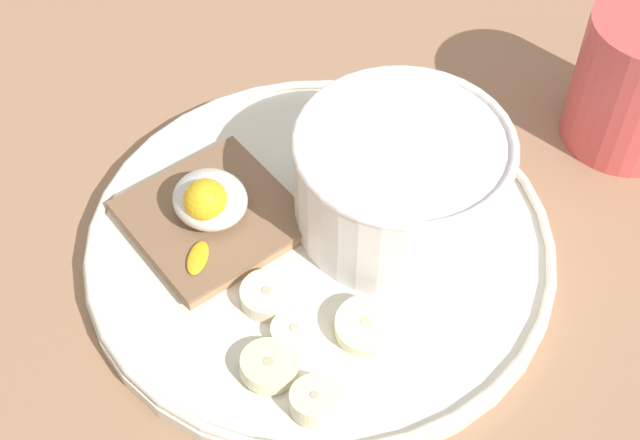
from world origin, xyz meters
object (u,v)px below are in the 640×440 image
oatmeal_bowl (401,178)px  banana_slice_inner (267,295)px  poached_egg (209,201)px  banana_slice_right (315,401)px  banana_slice_left (269,366)px  banana_slice_back (366,326)px  banana_slice_front (294,332)px  coffee_mug (639,80)px  toast_slice (213,217)px

oatmeal_bowl → banana_slice_inner: oatmeal_bowl is taller
poached_egg → banana_slice_right: bearing=-14.5°
banana_slice_left → banana_slice_right: banana_slice_right is taller
banana_slice_back → banana_slice_inner: (-5.48, -2.76, -0.13)cm
oatmeal_bowl → banana_slice_left: bearing=-76.2°
oatmeal_bowl → banana_slice_front: bearing=-77.3°
coffee_mug → banana_slice_front: bearing=-94.4°
banana_slice_front → banana_slice_right: size_ratio=0.85×
banana_slice_inner → coffee_mug: size_ratio=0.34×
banana_slice_front → coffee_mug: bearing=85.6°
poached_egg → banana_slice_inner: poached_egg is taller
banana_slice_left → banana_slice_inner: same height
toast_slice → banana_slice_inner: 6.98cm
oatmeal_bowl → toast_slice: bearing=-128.5°
oatmeal_bowl → banana_slice_left: (3.29, -13.41, -2.98)cm
banana_slice_right → banana_slice_left: bearing=-172.9°
banana_slice_left → banana_slice_back: banana_slice_back is taller
poached_egg → coffee_mug: (11.81, 27.17, 1.51)cm
poached_egg → coffee_mug: size_ratio=0.66×
toast_slice → coffee_mug: (11.99, 26.97, 3.42)cm
poached_egg → banana_slice_right: (13.79, -3.57, -1.85)cm
banana_slice_left → banana_slice_back: bearing=73.0°
toast_slice → coffee_mug: coffee_mug is taller
poached_egg → banana_slice_front: (9.60, -1.45, -2.12)cm
poached_egg → banana_slice_front: poached_egg is taller
banana_slice_left → banana_slice_right: 3.38cm
toast_slice → banana_slice_inner: same height
banana_slice_front → poached_egg: bearing=171.4°
toast_slice → banana_slice_left: (10.61, -4.20, -0.06)cm
toast_slice → poached_egg: 1.94cm
toast_slice → coffee_mug: bearing=66.0°
banana_slice_front → banana_slice_back: (2.58, 3.18, 0.25)cm
banana_slice_left → banana_slice_inner: (-3.74, 2.97, -0.01)cm
toast_slice → banana_slice_back: (12.36, 1.53, 0.06)cm
banana_slice_front → banana_slice_left: bearing=-71.8°
banana_slice_front → banana_slice_back: banana_slice_back is taller
banana_slice_front → banana_slice_right: (4.19, -2.13, 0.26)cm
banana_slice_back → banana_slice_right: size_ratio=1.31×
poached_egg → banana_slice_inner: size_ratio=1.91×
banana_slice_back → coffee_mug: coffee_mug is taller
banana_slice_right → banana_slice_inner: (-7.09, 2.55, -0.14)cm
banana_slice_left → banana_slice_inner: size_ratio=1.05×
oatmeal_bowl → poached_egg: oatmeal_bowl is taller
poached_egg → banana_slice_right: 14.36cm
toast_slice → coffee_mug: size_ratio=1.05×
poached_egg → banana_slice_front: size_ratio=1.96×
banana_slice_back → banana_slice_left: bearing=-107.0°
poached_egg → banana_slice_inner: 7.06cm
toast_slice → banana_slice_left: 11.41cm
toast_slice → banana_slice_inner: bearing=-10.2°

